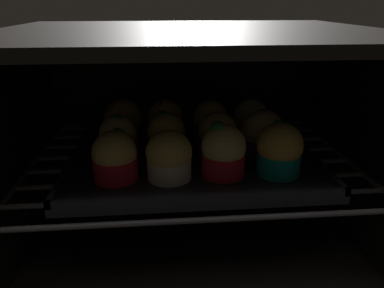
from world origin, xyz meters
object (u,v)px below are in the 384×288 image
(muffin_row0_col1, at_px, (169,157))
(muffin_row1_col2, at_px, (218,135))
(muffin_row1_col3, at_px, (263,134))
(muffin_row2_col0, at_px, (123,122))
(muffin_row2_col2, at_px, (210,121))
(muffin_row2_col3, at_px, (251,120))
(baking_tray, at_px, (192,158))
(muffin_row2_col1, at_px, (165,121))
(muffin_row0_col0, at_px, (115,157))
(muffin_row1_col0, at_px, (118,138))
(muffin_row0_col3, at_px, (279,150))
(muffin_row1_col1, at_px, (166,136))
(muffin_row0_col2, at_px, (223,151))

(muffin_row0_col1, relative_size, muffin_row1_col2, 0.99)
(muffin_row1_col3, relative_size, muffin_row2_col0, 1.00)
(muffin_row2_col2, relative_size, muffin_row2_col3, 0.97)
(baking_tray, relative_size, muffin_row2_col1, 5.24)
(muffin_row0_col0, xyz_separation_m, muffin_row1_col0, (-0.00, 0.08, 0.00))
(muffin_row0_col0, bearing_deg, baking_tray, 32.93)
(baking_tray, relative_size, muffin_row0_col3, 4.82)
(muffin_row1_col1, height_order, muffin_row1_col3, same)
(muffin_row0_col0, height_order, muffin_row1_col1, muffin_row1_col1)
(muffin_row0_col0, bearing_deg, muffin_row1_col2, 25.77)
(baking_tray, relative_size, muffin_row0_col2, 4.73)
(muffin_row2_col2, bearing_deg, muffin_row0_col3, -62.74)
(muffin_row0_col0, xyz_separation_m, muffin_row0_col1, (0.08, -0.00, -0.00))
(muffin_row0_col1, height_order, muffin_row0_col3, muffin_row0_col3)
(muffin_row0_col0, distance_m, muffin_row1_col0, 0.08)
(muffin_row2_col1, height_order, muffin_row2_col2, muffin_row2_col1)
(muffin_row0_col2, relative_size, muffin_row2_col1, 1.11)
(muffin_row2_col3, bearing_deg, muffin_row2_col2, -180.00)
(muffin_row0_col2, relative_size, muffin_row2_col2, 1.13)
(muffin_row0_col1, height_order, muffin_row1_col2, same)
(muffin_row0_col3, relative_size, muffin_row1_col3, 1.06)
(baking_tray, distance_m, muffin_row2_col2, 0.10)
(muffin_row0_col1, distance_m, muffin_row1_col1, 0.08)
(muffin_row1_col3, bearing_deg, muffin_row1_col2, 176.69)
(muffin_row1_col0, relative_size, muffin_row2_col1, 1.00)
(baking_tray, bearing_deg, muffin_row2_col2, 62.56)
(baking_tray, distance_m, muffin_row1_col3, 0.13)
(muffin_row1_col1, height_order, muffin_row2_col3, muffin_row1_col1)
(muffin_row0_col1, distance_m, muffin_row1_col0, 0.11)
(muffin_row0_col0, distance_m, muffin_row0_col3, 0.24)
(muffin_row0_col2, height_order, muffin_row1_col0, muffin_row0_col2)
(muffin_row1_col2, height_order, muffin_row2_col1, muffin_row2_col1)
(muffin_row0_col1, distance_m, muffin_row1_col3, 0.18)
(muffin_row2_col3, bearing_deg, baking_tray, -146.38)
(muffin_row1_col3, bearing_deg, muffin_row0_col3, -87.21)
(baking_tray, relative_size, muffin_row2_col0, 5.10)
(baking_tray, height_order, muffin_row1_col2, muffin_row1_col2)
(muffin_row2_col1, bearing_deg, muffin_row2_col2, -3.49)
(muffin_row0_col0, xyz_separation_m, muffin_row1_col3, (0.24, 0.07, 0.00))
(muffin_row1_col0, bearing_deg, muffin_row2_col0, 89.05)
(muffin_row1_col1, xyz_separation_m, muffin_row2_col0, (-0.08, 0.08, 0.00))
(muffin_row1_col1, bearing_deg, muffin_row2_col3, 25.26)
(muffin_row2_col2, xyz_separation_m, muffin_row2_col3, (0.08, 0.00, 0.00))
(baking_tray, relative_size, muffin_row0_col1, 5.42)
(baking_tray, relative_size, muffin_row1_col3, 5.12)
(muffin_row0_col2, distance_m, muffin_row1_col2, 0.08)
(muffin_row1_col1, bearing_deg, muffin_row2_col2, 42.29)
(muffin_row1_col3, xyz_separation_m, muffin_row2_col2, (-0.08, 0.08, -0.00))
(muffin_row1_col2, distance_m, muffin_row2_col0, 0.18)
(muffin_row1_col0, relative_size, muffin_row2_col2, 1.02)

